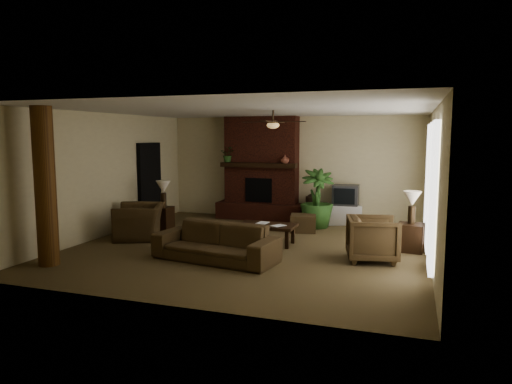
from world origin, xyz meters
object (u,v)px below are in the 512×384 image
(armchair_right, at_px, (373,237))
(floor_vase, at_px, (312,207))
(lamp_left, at_px, (163,189))
(lamp_right, at_px, (412,201))
(tv_stand, at_px, (343,214))
(floor_plant, at_px, (317,211))
(coffee_table, at_px, (267,227))
(log_column, at_px, (45,187))
(armchair_left, at_px, (140,216))
(ottoman, at_px, (303,223))
(side_table_left, at_px, (161,218))
(side_table_right, at_px, (411,237))
(sofa, at_px, (216,236))

(armchair_right, distance_m, floor_vase, 3.79)
(lamp_left, relative_size, lamp_right, 1.00)
(tv_stand, xyz_separation_m, lamp_left, (-4.09, -2.10, 0.75))
(floor_vase, height_order, floor_plant, floor_plant)
(coffee_table, bearing_deg, floor_plant, 73.37)
(log_column, bearing_deg, floor_vase, 56.36)
(log_column, bearing_deg, coffee_table, 40.53)
(lamp_right, bearing_deg, armchair_left, -172.68)
(tv_stand, xyz_separation_m, floor_plant, (-0.58, -0.67, 0.16))
(ottoman, xyz_separation_m, side_table_left, (-3.36, -0.87, 0.08))
(side_table_left, xyz_separation_m, side_table_right, (5.81, -0.32, 0.00))
(lamp_right, bearing_deg, lamp_left, 176.99)
(side_table_right, bearing_deg, lamp_left, 176.54)
(floor_vase, xyz_separation_m, side_table_right, (2.48, -2.33, -0.16))
(armchair_left, distance_m, coffee_table, 2.91)
(tv_stand, distance_m, side_table_right, 2.96)
(armchair_right, relative_size, lamp_left, 1.39)
(side_table_right, height_order, lamp_right, lamp_right)
(armchair_left, height_order, side_table_left, armchair_left)
(tv_stand, xyz_separation_m, floor_vase, (-0.81, -0.11, 0.18))
(sofa, relative_size, armchair_left, 1.98)
(sofa, relative_size, lamp_left, 3.54)
(ottoman, bearing_deg, lamp_left, -165.74)
(armchair_right, xyz_separation_m, side_table_right, (0.66, 0.99, -0.18))
(ottoman, xyz_separation_m, tv_stand, (0.78, 1.26, 0.05))
(armchair_right, xyz_separation_m, lamp_right, (0.66, 1.04, 0.55))
(coffee_table, height_order, floor_plant, floor_plant)
(armchair_right, height_order, ottoman, armchair_right)
(log_column, xyz_separation_m, coffee_table, (3.21, 2.75, -1.03))
(armchair_right, distance_m, floor_plant, 3.19)
(ottoman, bearing_deg, sofa, -107.24)
(side_table_right, bearing_deg, floor_plant, 141.69)
(side_table_right, bearing_deg, sofa, -151.16)
(floor_vase, height_order, side_table_right, floor_vase)
(armchair_left, height_order, side_table_right, armchair_left)
(sofa, bearing_deg, ottoman, 81.31)
(armchair_right, bearing_deg, sofa, 96.00)
(log_column, height_order, armchair_right, log_column)
(floor_plant, xyz_separation_m, lamp_right, (2.25, -1.73, 0.59))
(armchair_left, bearing_deg, side_table_left, 158.97)
(lamp_left, bearing_deg, side_table_left, -151.79)
(armchair_left, distance_m, lamp_right, 5.84)
(floor_plant, bearing_deg, floor_vase, 112.85)
(log_column, relative_size, coffee_table, 2.33)
(floor_plant, xyz_separation_m, side_table_left, (-3.57, -1.46, -0.14))
(lamp_left, bearing_deg, floor_vase, 31.19)
(coffee_table, height_order, lamp_left, lamp_left)
(sofa, bearing_deg, side_table_left, 146.26)
(armchair_left, xyz_separation_m, side_table_right, (5.77, 0.70, -0.23))
(log_column, height_order, floor_vase, log_column)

